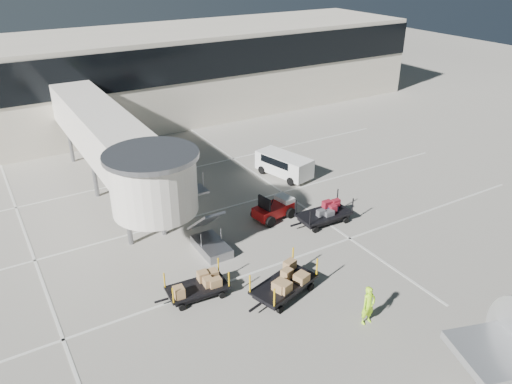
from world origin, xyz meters
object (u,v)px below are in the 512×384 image
baggage_tug (274,209)px  minivan (283,163)px  suitcase_cart (323,215)px  ground_worker (368,305)px  box_cart_near (284,284)px  box_cart_far (197,287)px

baggage_tug → minivan: (3.97, 4.99, 0.36)m
suitcase_cart → ground_worker: ground_worker is taller
box_cart_near → minivan: minivan is taller
box_cart_far → minivan: size_ratio=0.79×
baggage_tug → box_cart_far: baggage_tug is taller
suitcase_cart → box_cart_near: bearing=-141.0°
minivan → suitcase_cart: bearing=-117.9°
suitcase_cart → box_cart_far: (-9.60, -2.53, -0.02)m
baggage_tug → box_cart_near: size_ratio=0.65×
ground_worker → baggage_tug: bearing=80.3°
suitcase_cart → minivan: minivan is taller
baggage_tug → ground_worker: ground_worker is taller
box_cart_near → box_cart_far: 4.19m
ground_worker → minivan: 16.20m
baggage_tug → minivan: baggage_tug is taller
ground_worker → box_cart_far: bearing=135.0°
box_cart_near → ground_worker: 4.14m
box_cart_far → ground_worker: 8.03m
ground_worker → box_cart_near: bearing=119.2°
minivan → baggage_tug: bearing=-142.6°
baggage_tug → ground_worker: bearing=-108.2°
box_cart_far → baggage_tug: bearing=36.2°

